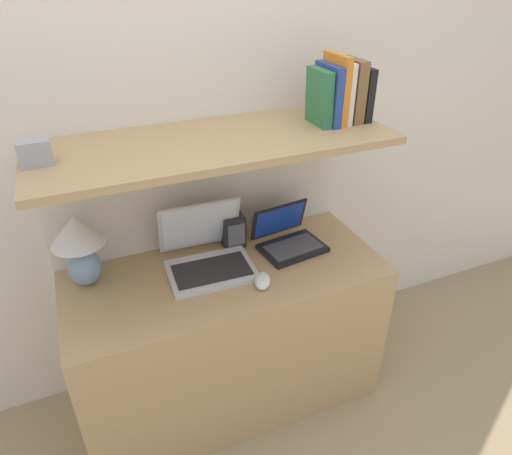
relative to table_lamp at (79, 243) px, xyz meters
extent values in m
plane|color=#9E8460|center=(0.53, -0.42, -0.92)|extent=(12.00, 12.00, 0.00)
cube|color=silver|center=(0.53, 0.20, 0.28)|extent=(6.00, 0.05, 2.40)
cube|color=tan|center=(0.53, -0.15, -0.55)|extent=(1.30, 0.56, 0.73)
cube|color=silver|center=(0.53, 0.15, -0.29)|extent=(1.30, 0.04, 1.25)
cube|color=tan|center=(0.53, -0.08, 0.34)|extent=(1.30, 0.50, 0.03)
ellipsoid|color=#7593B2|center=(0.00, 0.00, -0.11)|extent=(0.12, 0.12, 0.16)
cylinder|color=tan|center=(0.00, 0.00, -0.02)|extent=(0.02, 0.02, 0.03)
cone|color=silver|center=(0.00, 0.00, 0.06)|extent=(0.20, 0.20, 0.12)
cube|color=silver|center=(0.47, -0.13, -0.18)|extent=(0.36, 0.26, 0.02)
cube|color=#232326|center=(0.47, -0.14, -0.17)|extent=(0.31, 0.18, 0.00)
cube|color=silver|center=(0.48, 0.03, -0.05)|extent=(0.35, 0.09, 0.24)
cube|color=white|center=(0.48, 0.03, -0.05)|extent=(0.31, 0.08, 0.21)
cube|color=black|center=(0.85, -0.11, -0.18)|extent=(0.29, 0.22, 0.02)
cube|color=#47474C|center=(0.85, -0.11, -0.17)|extent=(0.25, 0.16, 0.00)
cube|color=black|center=(0.84, 0.01, -0.09)|extent=(0.27, 0.08, 0.16)
cube|color=navy|center=(0.84, 0.00, -0.09)|extent=(0.25, 0.07, 0.14)
ellipsoid|color=white|center=(0.63, -0.28, -0.17)|extent=(0.10, 0.12, 0.04)
cube|color=black|center=(0.63, 0.03, -0.12)|extent=(0.09, 0.08, 0.15)
cube|color=#59595B|center=(0.63, -0.01, -0.12)|extent=(0.08, 0.00, 0.10)
cube|color=black|center=(1.13, -0.08, 0.46)|extent=(0.03, 0.15, 0.20)
cube|color=brown|center=(1.09, -0.08, 0.48)|extent=(0.04, 0.15, 0.23)
cube|color=silver|center=(1.05, -0.08, 0.47)|extent=(0.02, 0.15, 0.23)
cube|color=orange|center=(1.02, -0.08, 0.49)|extent=(0.03, 0.17, 0.26)
cube|color=#284293|center=(0.98, -0.08, 0.47)|extent=(0.03, 0.17, 0.22)
cube|color=#2D7042|center=(0.95, -0.08, 0.46)|extent=(0.04, 0.15, 0.21)
cube|color=#99999E|center=(-0.06, -0.08, 0.40)|extent=(0.10, 0.08, 0.08)
camera|label=1|loc=(0.05, -1.58, 0.93)|focal=32.00mm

